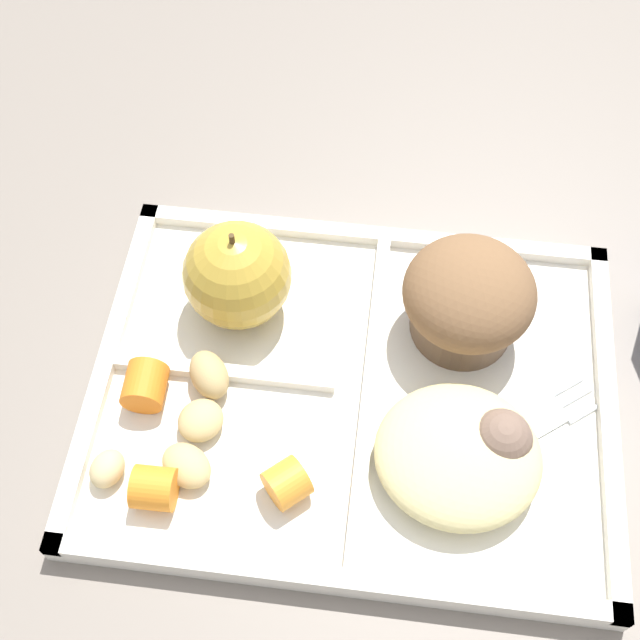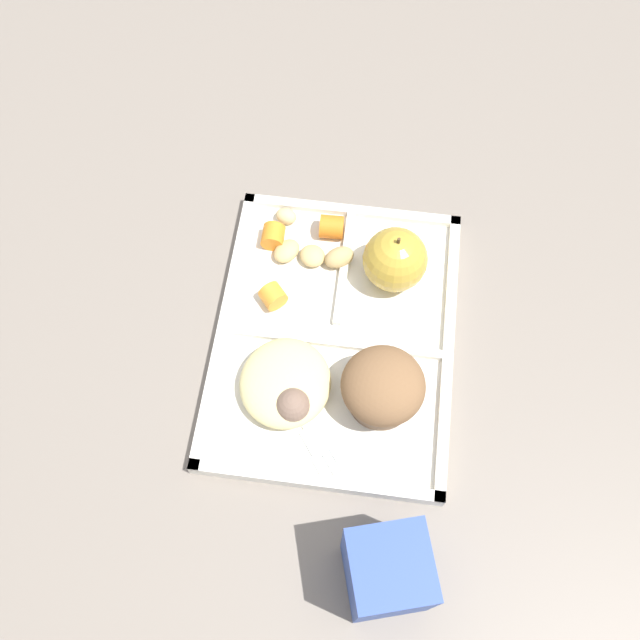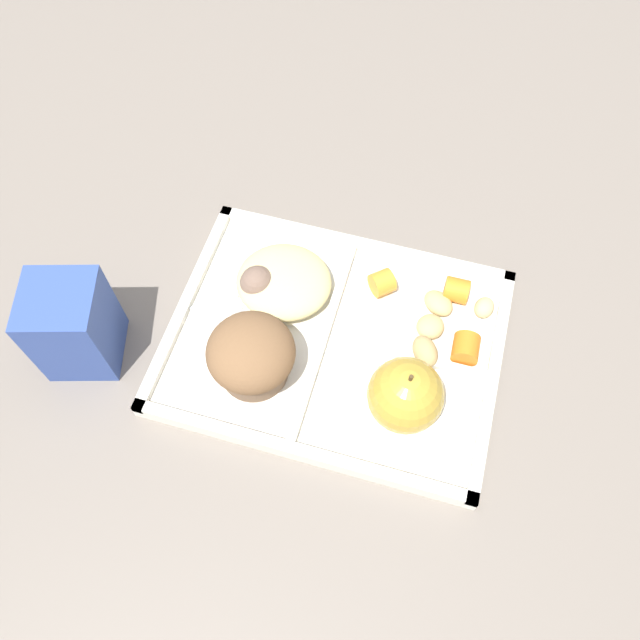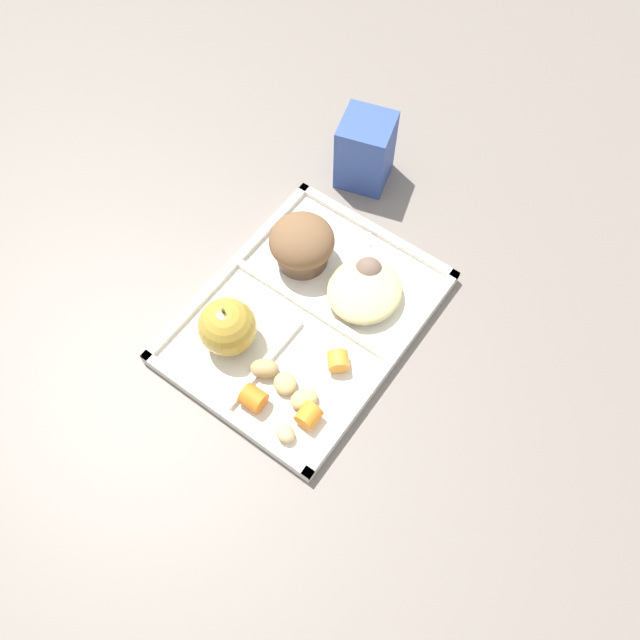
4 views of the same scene
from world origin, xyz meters
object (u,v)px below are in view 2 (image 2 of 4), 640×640
(lunch_tray, at_px, (335,336))
(milk_carton, at_px, (387,572))
(green_apple, at_px, (395,260))
(bran_muffin, at_px, (383,388))
(plastic_fork, at_px, (303,420))

(lunch_tray, relative_size, milk_carton, 3.18)
(lunch_tray, bearing_deg, green_apple, 145.88)
(lunch_tray, relative_size, green_apple, 4.28)
(bran_muffin, xyz_separation_m, plastic_fork, (0.03, -0.08, -0.03))
(plastic_fork, height_order, milk_carton, milk_carton)
(plastic_fork, bearing_deg, lunch_tray, 168.21)
(green_apple, bearing_deg, bran_muffin, -0.00)
(plastic_fork, relative_size, milk_carton, 1.22)
(milk_carton, bearing_deg, bran_muffin, 170.04)
(lunch_tray, height_order, bran_muffin, bran_muffin)
(lunch_tray, xyz_separation_m, green_apple, (-0.08, 0.06, 0.04))
(green_apple, height_order, bran_muffin, green_apple)
(lunch_tray, xyz_separation_m, plastic_fork, (0.10, -0.02, 0.01))
(milk_carton, bearing_deg, green_apple, 167.08)
(bran_muffin, relative_size, plastic_fork, 0.66)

